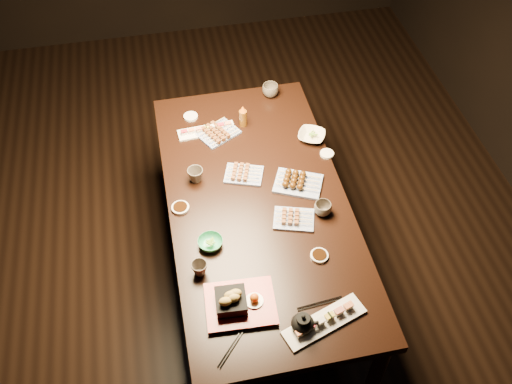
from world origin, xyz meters
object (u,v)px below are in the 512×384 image
tempura_tray (240,299)px  yakitori_plate_right (294,217)px  sushi_platter_far (206,129)px  teacup_near_left (199,269)px  condiment_bottle (243,116)px  dining_table (258,245)px  teacup_far_right (270,90)px  yakitori_plate_left (218,131)px  teapot (303,322)px  teacup_far_left (196,175)px  teacup_mid_right (323,209)px  yakitori_plate_center (244,172)px  edamame_bowl_green (210,243)px  sushi_platter_near (325,320)px  edamame_bowl_cream (312,136)px

tempura_tray → yakitori_plate_right: bearing=54.0°
sushi_platter_far → teacup_near_left: 0.95m
condiment_bottle → dining_table: bearing=-93.5°
teacup_near_left → teacup_far_right: 1.31m
yakitori_plate_left → teapot: 1.27m
tempura_tray → teacup_near_left: bearing=129.5°
sushi_platter_far → teapot: teapot is taller
condiment_bottle → yakitori_plate_right: bearing=-81.3°
dining_table → teacup_far_left: bearing=151.6°
teacup_mid_right → condiment_bottle: size_ratio=0.64×
yakitori_plate_center → condiment_bottle: bearing=98.8°
yakitori_plate_center → teapot: (0.08, -0.92, 0.02)m
dining_table → condiment_bottle: bearing=94.4°
teacup_far_right → condiment_bottle: (-0.21, -0.23, 0.03)m
tempura_tray → teapot: bearing=-29.8°
teacup_far_left → condiment_bottle: size_ratio=0.61×
edamame_bowl_green → teacup_mid_right: (0.57, 0.08, 0.02)m
edamame_bowl_green → teacup_far_left: teacup_far_left is taller
edamame_bowl_green → condiment_bottle: bearing=68.8°
sushi_platter_near → condiment_bottle: (-0.10, 1.31, 0.05)m
sushi_platter_near → teacup_mid_right: teacup_mid_right is taller
teacup_mid_right → yakitori_plate_left: bearing=121.7°
teacup_near_left → condiment_bottle: (0.38, 0.95, 0.03)m
yakitori_plate_center → teapot: bearing=-66.1°
teacup_mid_right → teacup_far_left: (-0.58, 0.35, 0.00)m
tempura_tray → edamame_bowl_green: bearing=106.3°
edamame_bowl_cream → edamame_bowl_green: bearing=-137.2°
edamame_bowl_green → teapot: teapot is taller
yakitori_plate_left → teacup_near_left: (-0.23, -0.90, 0.01)m
yakitori_plate_right → teacup_far_right: size_ratio=2.02×
edamame_bowl_cream → condiment_bottle: condiment_bottle is taller
yakitori_plate_center → yakitori_plate_left: yakitori_plate_left is taller
teacup_far_right → sushi_platter_near: bearing=-94.0°
sushi_platter_far → teacup_far_right: bearing=-154.5°
sushi_platter_far → dining_table: bearing=103.4°
dining_table → teacup_far_right: size_ratio=18.52×
sushi_platter_far → teacup_far_left: teacup_far_left is taller
yakitori_plate_left → teacup_far_left: bearing=-146.9°
edamame_bowl_green → edamame_bowl_cream: edamame_bowl_green is taller
yakitori_plate_left → sushi_platter_far: bearing=120.1°
yakitori_plate_center → edamame_bowl_cream: bearing=44.7°
sushi_platter_far → teacup_far_right: size_ratio=3.32×
sushi_platter_near → teacup_far_left: size_ratio=4.54×
dining_table → yakitori_plate_right: yakitori_plate_right is taller
teacup_far_right → condiment_bottle: size_ratio=0.71×
edamame_bowl_cream → tempura_tray: tempura_tray is taller
yakitori_plate_center → teacup_far_right: 0.68m
yakitori_plate_left → edamame_bowl_green: bearing=-130.9°
edamame_bowl_green → condiment_bottle: size_ratio=0.87×
yakitori_plate_center → edamame_bowl_green: (-0.24, -0.41, -0.01)m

